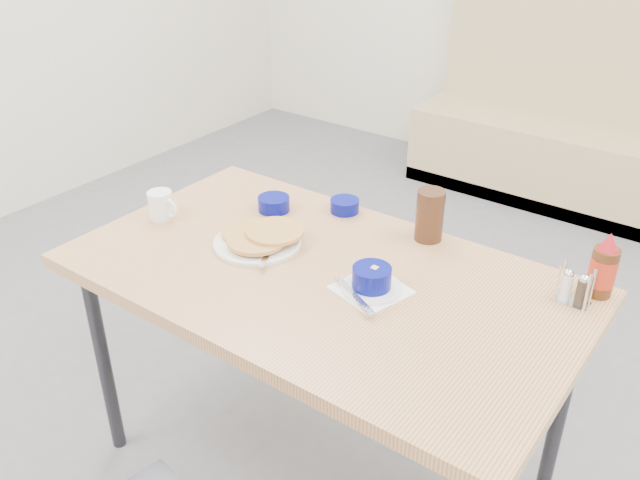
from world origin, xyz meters
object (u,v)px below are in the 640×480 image
Objects in this scene: condiment_caddy at (574,290)px; booth_bench at (586,142)px; creamer_bowl at (274,204)px; syrup_bottle at (603,268)px; coffee_mug at (161,205)px; dining_table at (321,291)px; grits_setting at (371,281)px; amber_tumbler at (430,215)px; pancake_plate at (259,238)px; butter_bowl at (345,206)px.

booth_bench is at bearing 106.65° from condiment_caddy.
creamer_bowl is 0.99m from syrup_bottle.
dining_table is at bearing 3.27° from coffee_mug.
booth_bench reaches higher than creamer_bowl.
dining_table is at bearing -178.55° from grits_setting.
booth_bench is 12.24× the size of amber_tumbler.
amber_tumbler is (0.38, 0.32, 0.06)m from pancake_plate.
pancake_plate is at bearing -159.86° from syrup_bottle.
condiment_caddy is at bearing -5.94° from butter_bowl.
butter_bowl is 0.31m from amber_tumbler.
condiment_caddy is at bearing 23.60° from dining_table.
butter_bowl is (0.19, 0.13, -0.00)m from creamer_bowl.
creamer_bowl reaches higher than butter_bowl.
coffee_mug reaches higher than creamer_bowl.
dining_table is 0.38m from butter_bowl.
syrup_bottle reaches higher than pancake_plate.
coffee_mug is (-0.36, -0.05, 0.03)m from pancake_plate.
syrup_bottle is at bearing 0.00° from butter_bowl.
grits_setting is (0.16, -2.53, 0.44)m from booth_bench.
grits_setting is at bearing -2.01° from pancake_plate.
coffee_mug is 1.23m from condiment_caddy.
grits_setting is 0.59m from syrup_bottle.
butter_bowl is 0.60× the size of amber_tumbler.
amber_tumbler is (-0.01, 0.34, 0.05)m from grits_setting.
dining_table is 12.45× the size of coffee_mug.
coffee_mug is 1.06× the size of condiment_caddy.
creamer_bowl is 0.96× the size of condiment_caddy.
creamer_bowl is 1.10× the size of butter_bowl.
booth_bench reaches higher than grits_setting.
dining_table is 7.83× the size of syrup_bottle.
butter_bowl is (0.44, 0.37, -0.02)m from coffee_mug.
creamer_bowl is at bearing -165.51° from amber_tumbler.
dining_table is 5.45× the size of pancake_plate.
dining_table is at bearing -154.50° from condiment_caddy.
pancake_plate is 0.87m from condiment_caddy.
grits_setting is 2.16× the size of creamer_bowl.
creamer_bowl is (-0.11, 0.20, 0.00)m from pancake_plate.
booth_bench is 7.40× the size of pancake_plate.
butter_bowl is 0.52× the size of syrup_bottle.
pancake_plate is (-0.24, 0.02, 0.08)m from dining_table.
amber_tumbler is 0.87× the size of syrup_bottle.
creamer_bowl is at bearing 44.84° from coffee_mug.
amber_tumbler is at bearing 172.10° from condiment_caddy.
booth_bench is at bearing 76.98° from coffee_mug.
grits_setting is at bearing 2.88° from coffee_mug.
butter_bowl is at bearing 133.20° from grits_setting.
condiment_caddy is at bearing -9.80° from amber_tumbler.
pancake_plate is 2.78× the size of butter_bowl.
coffee_mug reaches higher than pancake_plate.
syrup_bottle is at bearing 34.94° from grits_setting.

